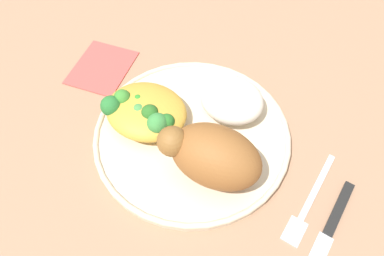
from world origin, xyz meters
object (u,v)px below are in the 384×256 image
(plate, at_px, (192,135))
(napkin, at_px, (102,67))
(knife, at_px, (328,234))
(fork, at_px, (309,202))
(rice_pile, at_px, (232,100))
(mac_cheese_with_broccoli, at_px, (145,111))
(roasted_chicken, at_px, (213,155))

(plate, distance_m, napkin, 0.20)
(plate, xyz_separation_m, napkin, (0.19, -0.06, -0.01))
(knife, bearing_deg, napkin, -16.24)
(plate, relative_size, fork, 1.90)
(plate, height_order, fork, plate)
(rice_pile, xyz_separation_m, mac_cheese_with_broccoli, (0.10, 0.07, -0.00))
(roasted_chicken, xyz_separation_m, rice_pile, (0.01, -0.10, -0.02))
(plate, height_order, knife, plate)
(plate, bearing_deg, rice_pile, -119.95)
(plate, relative_size, rice_pile, 3.08)
(rice_pile, bearing_deg, roasted_chicken, 98.22)
(rice_pile, bearing_deg, fork, 149.79)
(rice_pile, relative_size, knife, 0.46)
(mac_cheese_with_broccoli, relative_size, fork, 0.81)
(roasted_chicken, relative_size, knife, 0.66)
(rice_pile, distance_m, fork, 0.17)
(fork, bearing_deg, roasted_chicken, 8.82)
(roasted_chicken, bearing_deg, plate, -42.12)
(plate, relative_size, mac_cheese_with_broccoli, 2.35)
(knife, bearing_deg, rice_pile, -33.37)
(plate, distance_m, roasted_chicken, 0.08)
(roasted_chicken, bearing_deg, napkin, -23.55)
(fork, height_order, knife, knife)
(mac_cheese_with_broccoli, bearing_deg, napkin, -29.29)
(mac_cheese_with_broccoli, distance_m, napkin, 0.14)
(plate, bearing_deg, knife, 164.98)
(fork, bearing_deg, rice_pile, -30.21)
(plate, height_order, roasted_chicken, roasted_chicken)
(plate, bearing_deg, mac_cheese_with_broccoli, 6.83)
(mac_cheese_with_broccoli, bearing_deg, rice_pile, -146.84)
(roasted_chicken, bearing_deg, knife, 175.80)
(mac_cheese_with_broccoli, bearing_deg, knife, 170.25)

